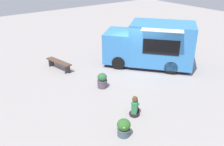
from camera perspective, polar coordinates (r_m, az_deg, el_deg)
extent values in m
plane|color=gray|center=(14.64, 6.65, 0.94)|extent=(40.00, 40.00, 0.00)
cube|color=#357CC3|center=(14.75, 11.38, 6.65)|extent=(4.17, 4.01, 2.39)
cube|color=#357CC3|center=(15.12, 1.57, 6.35)|extent=(2.55, 2.63, 1.77)
cube|color=black|center=(15.18, -1.19, 7.67)|extent=(1.18, 1.39, 0.67)
cube|color=black|center=(13.63, 11.19, 5.79)|extent=(1.51, 1.28, 0.84)
cube|color=silver|center=(13.06, 11.49, 9.58)|extent=(2.02, 1.84, 0.03)
cube|color=#281D29|center=(15.23, 8.11, 2.26)|extent=(4.85, 4.49, 0.21)
cylinder|color=black|center=(16.25, 2.98, 5.01)|extent=(0.73, 0.66, 0.77)
cylinder|color=black|center=(14.40, 1.51, 2.36)|extent=(0.73, 0.66, 0.77)
cylinder|color=black|center=(16.03, 13.53, 4.05)|extent=(0.73, 0.66, 0.77)
cylinder|color=black|center=(14.16, 13.40, 1.24)|extent=(0.73, 0.66, 0.77)
ellipsoid|color=black|center=(10.44, 5.15, -9.25)|extent=(0.67, 0.68, 0.12)
cube|color=black|center=(10.59, 5.87, -8.71)|extent=(0.31, 0.35, 0.11)
cube|color=black|center=(10.61, 4.80, -8.58)|extent=(0.31, 0.35, 0.11)
cube|color=#2D7A47|center=(10.27, 5.22, -7.80)|extent=(0.40, 0.42, 0.51)
sphere|color=brown|center=(10.08, 5.30, -6.06)|extent=(0.22, 0.22, 0.22)
sphere|color=#56381B|center=(10.06, 5.31, -5.93)|extent=(0.23, 0.23, 0.23)
cube|color=#2D7A47|center=(10.33, 5.96, -7.14)|extent=(0.29, 0.32, 0.27)
cube|color=#2D7A47|center=(10.36, 4.77, -7.00)|extent=(0.29, 0.32, 0.27)
cylinder|color=tan|center=(10.53, 5.50, -6.94)|extent=(0.35, 0.35, 0.09)
cube|color=#CB4235|center=(10.52, 5.50, -6.85)|extent=(0.27, 0.28, 0.02)
cylinder|color=#544557|center=(12.40, -2.24, -2.49)|extent=(0.48, 0.48, 0.39)
torus|color=#58435A|center=(12.32, -2.26, -1.74)|extent=(0.51, 0.51, 0.04)
ellipsoid|color=#2C5F37|center=(12.24, -2.27, -0.94)|extent=(0.47, 0.47, 0.40)
sphere|color=#B046B2|center=(12.37, -2.44, -0.30)|extent=(0.06, 0.06, 0.06)
sphere|color=#9754AD|center=(12.20, -1.50, -0.51)|extent=(0.08, 0.08, 0.08)
sphere|color=#9754AF|center=(12.34, -1.54, -0.60)|extent=(0.08, 0.08, 0.08)
cylinder|color=#43575E|center=(9.29, 2.69, -13.40)|extent=(0.46, 0.46, 0.28)
torus|color=#4B5059|center=(9.21, 2.70, -12.79)|extent=(0.48, 0.48, 0.04)
ellipsoid|color=#2E6126|center=(9.09, 2.73, -11.78)|extent=(0.50, 0.50, 0.42)
sphere|color=yellow|center=(8.91, 2.77, -12.40)|extent=(0.08, 0.08, 0.08)
sphere|color=#F5DB4C|center=(9.13, 2.07, -10.72)|extent=(0.07, 0.07, 0.07)
sphere|color=#F9E54D|center=(9.17, 2.78, -10.60)|extent=(0.05, 0.05, 0.05)
sphere|color=yellow|center=(9.14, 3.51, -10.81)|extent=(0.05, 0.05, 0.05)
sphere|color=yellow|center=(9.02, 3.99, -11.98)|extent=(0.05, 0.05, 0.05)
sphere|color=yellow|center=(9.05, 4.04, -11.61)|extent=(0.06, 0.06, 0.06)
cube|color=#4E372B|center=(14.64, -12.15, 2.55)|extent=(1.92, 0.77, 0.06)
cube|color=#343239|center=(15.31, -13.77, 2.37)|extent=(0.15, 0.35, 0.45)
cube|color=#343239|center=(14.17, -10.23, 0.86)|extent=(0.15, 0.35, 0.45)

